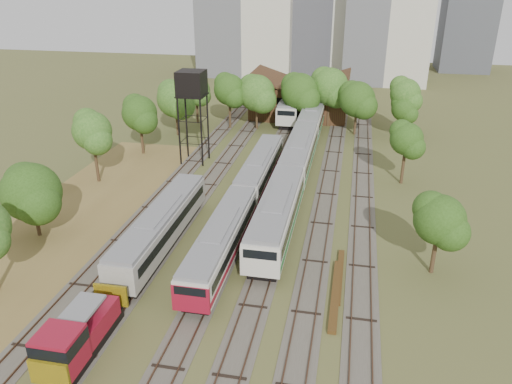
% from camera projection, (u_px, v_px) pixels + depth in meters
% --- Properties ---
extents(ground, '(240.00, 240.00, 0.00)m').
position_uv_depth(ground, '(216.00, 331.00, 34.94)').
color(ground, '#475123').
rests_on(ground, ground).
extents(dry_grass_patch, '(14.00, 60.00, 0.04)m').
position_uv_depth(dry_grass_patch, '(49.00, 248.00, 45.34)').
color(dry_grass_patch, brown).
rests_on(dry_grass_patch, ground).
extents(tracks, '(24.60, 80.00, 0.19)m').
position_uv_depth(tracks, '(268.00, 190.00, 57.45)').
color(tracks, '#4C473D').
rests_on(tracks, ground).
extents(railcar_red_set, '(2.81, 34.57, 3.48)m').
position_uv_depth(railcar_red_set, '(244.00, 200.00, 50.63)').
color(railcar_red_set, black).
rests_on(railcar_red_set, ground).
extents(railcar_green_set, '(3.23, 52.08, 4.01)m').
position_uv_depth(railcar_green_set, '(299.00, 154.00, 62.29)').
color(railcar_green_set, black).
rests_on(railcar_green_set, ground).
extents(railcar_rear, '(3.28, 16.08, 4.07)m').
position_uv_depth(railcar_rear, '(293.00, 106.00, 84.57)').
color(railcar_rear, black).
rests_on(railcar_rear, ground).
extents(shunter_locomotive, '(2.58, 8.10, 3.38)m').
position_uv_depth(shunter_locomotive, '(77.00, 338.00, 31.90)').
color(shunter_locomotive, black).
rests_on(shunter_locomotive, ground).
extents(old_grey_coach, '(2.87, 18.00, 3.55)m').
position_uv_depth(old_grey_coach, '(161.00, 227.00, 45.07)').
color(old_grey_coach, black).
rests_on(old_grey_coach, ground).
extents(water_tower, '(3.44, 3.44, 11.88)m').
position_uv_depth(water_tower, '(192.00, 86.00, 62.09)').
color(water_tower, black).
rests_on(water_tower, ground).
extents(rail_pile_near, '(0.62, 9.29, 0.31)m').
position_uv_depth(rail_pile_near, '(335.00, 294.00, 38.66)').
color(rail_pile_near, '#523617').
rests_on(rail_pile_near, ground).
extents(rail_pile_far, '(0.50, 7.98, 0.26)m').
position_uv_depth(rail_pile_far, '(340.00, 276.00, 41.04)').
color(rail_pile_far, '#523617').
rests_on(rail_pile_far, ground).
extents(maintenance_shed, '(16.45, 11.55, 7.58)m').
position_uv_depth(maintenance_shed, '(300.00, 99.00, 85.91)').
color(maintenance_shed, '#3C2016').
rests_on(maintenance_shed, ground).
extents(tree_band_left, '(8.11, 56.97, 8.54)m').
position_uv_depth(tree_band_left, '(94.00, 146.00, 55.05)').
color(tree_band_left, '#382616').
rests_on(tree_band_left, ground).
extents(tree_band_far, '(37.06, 9.64, 9.35)m').
position_uv_depth(tree_band_far, '(298.00, 92.00, 77.33)').
color(tree_band_far, '#382616').
rests_on(tree_band_far, ground).
extents(tree_band_right, '(5.19, 40.90, 7.40)m').
position_uv_depth(tree_band_right, '(415.00, 152.00, 54.56)').
color(tree_band_right, '#382616').
rests_on(tree_band_right, ground).
extents(tower_far_right, '(12.00, 12.00, 28.00)m').
position_uv_depth(tower_far_right, '(469.00, 12.00, 121.76)').
color(tower_far_right, '#46494F').
rests_on(tower_far_right, ground).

